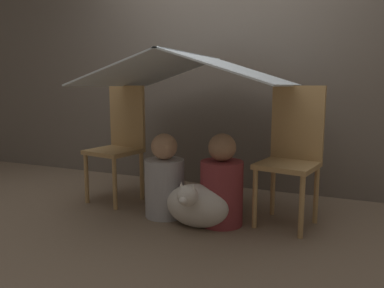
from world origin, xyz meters
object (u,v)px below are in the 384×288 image
person_front (165,181)px  dog (197,205)px  chair_right (292,151)px  chair_left (120,139)px  person_second (222,186)px

person_front → dog: 0.37m
chair_right → dog: bearing=-137.0°
chair_left → dog: (0.89, -0.38, -0.38)m
chair_left → person_second: (1.03, -0.23, -0.26)m
chair_right → person_second: chair_right is taller
dog → person_second: bearing=45.7°
person_front → dog: bearing=-22.1°
chair_left → chair_right: same height
chair_left → person_front: (0.57, -0.24, -0.27)m
person_second → person_front: bearing=-178.4°
person_front → chair_right: bearing=14.9°
chair_left → chair_right: (1.49, -0.00, 0.00)m
chair_right → person_front: chair_right is taller
chair_left → person_front: 0.67m
person_front → person_second: person_second is taller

